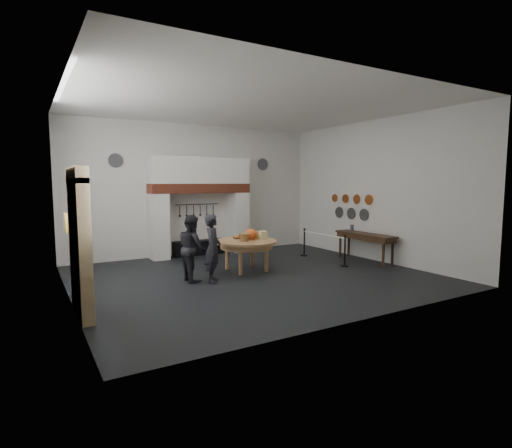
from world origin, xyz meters
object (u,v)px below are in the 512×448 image
iron_range (200,247)px  barrier_post_near (345,252)px  visitor_near (213,248)px  side_table (365,234)px  work_table (246,242)px  visitor_far (192,248)px  barrier_post_far (304,243)px

iron_range → barrier_post_near: barrier_post_near is taller
visitor_near → side_table: visitor_near is taller
work_table → iron_range: bearing=93.1°
work_table → visitor_far: size_ratio=1.03×
barrier_post_near → barrier_post_far: 2.00m
side_table → visitor_near: bearing=179.8°
iron_range → barrier_post_far: size_ratio=2.11×
visitor_near → barrier_post_near: visitor_near is taller
barrier_post_far → visitor_near: bearing=-157.8°
visitor_near → barrier_post_far: (4.19, 1.71, -0.41)m
barrier_post_far → work_table: bearing=-160.2°
barrier_post_near → iron_range: bearing=126.7°
work_table → visitor_near: visitor_near is taller
visitor_far → visitor_near: bearing=-135.8°
iron_range → barrier_post_far: 3.62m
visitor_near → side_table: 5.29m
visitor_far → barrier_post_far: bearing=-74.8°
work_table → visitor_near: size_ratio=1.01×
work_table → visitor_near: 1.52m
side_table → iron_range: bearing=137.5°
visitor_far → barrier_post_near: bearing=-99.3°
work_table → barrier_post_far: 3.04m
visitor_near → barrier_post_far: 4.54m
visitor_far → barrier_post_far: (4.59, 1.31, -0.40)m
iron_range → visitor_far: size_ratio=1.12×
barrier_post_near → barrier_post_far: (0.00, 2.00, 0.00)m
iron_range → visitor_far: 3.74m
visitor_near → visitor_far: (-0.40, 0.40, -0.02)m
work_table → barrier_post_near: barrier_post_near is taller
visitor_far → side_table: bearing=-95.0°
visitor_far → barrier_post_far: size_ratio=1.89×
work_table → side_table: side_table is taller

